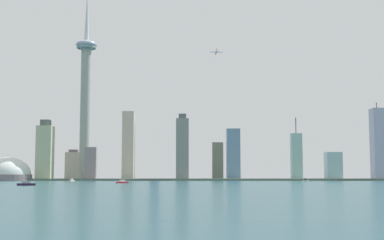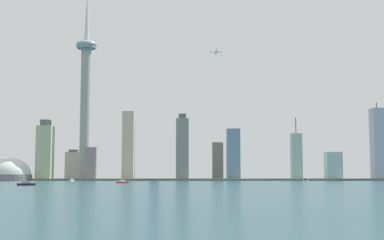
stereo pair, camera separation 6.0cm
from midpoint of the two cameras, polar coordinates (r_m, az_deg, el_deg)
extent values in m
plane|color=#1E454E|center=(413.96, 6.91, -7.01)|extent=(6000.00, 6000.00, 0.00)
cube|color=#576A5C|center=(930.08, 2.90, -6.21)|extent=(814.58, 53.43, 3.46)
cylinder|color=gray|center=(982.27, -11.07, 0.85)|extent=(17.31, 17.31, 240.78)
ellipsoid|color=#8F9FB1|center=(1003.02, -10.94, 7.70)|extent=(37.28, 37.28, 15.49)
torus|color=gray|center=(1001.79, -10.94, 7.40)|extent=(34.78, 34.78, 3.10)
cone|color=silver|center=(1017.54, -10.88, 10.79)|extent=(8.66, 8.66, 97.53)
cylinder|color=slate|center=(961.85, -18.67, -5.70)|extent=(79.39, 79.39, 10.24)
ellipsoid|color=silver|center=(961.84, -18.66, -5.40)|extent=(75.42, 75.42, 57.01)
cube|color=#BFAD9B|center=(1013.46, -12.25, -4.73)|extent=(27.52, 18.39, 50.21)
cube|color=#64565F|center=(1014.26, -12.22, -3.17)|extent=(16.51, 11.03, 4.80)
cube|color=slate|center=(1023.32, -3.88, -1.92)|extent=(16.79, 16.80, 155.04)
cube|color=gray|center=(1005.95, 2.69, -4.31)|extent=(20.03, 13.63, 68.95)
cube|color=#89B5B0|center=(978.90, 10.82, -3.79)|extent=(18.92, 15.31, 82.19)
cylinder|color=#4C4C51|center=(982.23, 10.76, -0.57)|extent=(1.60, 1.60, 28.07)
cube|color=#5C7F9E|center=(973.01, 4.32, -3.61)|extent=(23.57, 22.86, 90.86)
cube|color=gray|center=(924.83, -1.01, -3.08)|extent=(21.40, 14.70, 104.81)
cube|color=#596261|center=(929.16, -1.00, 0.40)|extent=(12.84, 8.82, 8.03)
cube|color=gray|center=(936.36, -10.50, -4.52)|extent=(19.25, 13.06, 55.87)
cube|color=#C0B19E|center=(989.45, -6.64, -2.69)|extent=(20.64, 25.65, 123.00)
cube|color=#95BCC2|center=(966.96, 14.52, -4.69)|extent=(26.13, 24.47, 48.15)
cube|color=#ACB491|center=(959.32, -15.08, -3.36)|extent=(25.68, 25.93, 92.22)
cube|color=#535F5A|center=(962.65, -15.00, -0.30)|extent=(15.41, 15.56, 10.41)
cube|color=#9A9FBA|center=(976.78, 18.79, -2.42)|extent=(19.60, 25.12, 121.84)
cylinder|color=#4C4C51|center=(982.48, 18.67, 1.43)|extent=(1.60, 1.60, 10.27)
cube|color=gray|center=(1078.47, -15.23, -1.78)|extent=(13.71, 27.83, 160.24)
cylinder|color=#4C4C51|center=(1088.59, -15.10, 3.13)|extent=(1.60, 1.60, 26.57)
cube|color=#251730|center=(515.09, -16.90, -6.44)|extent=(16.54, 11.42, 1.93)
cube|color=#9599A7|center=(515.06, -16.89, -6.21)|extent=(7.87, 6.38, 2.15)
cylinder|color=silver|center=(515.03, -16.88, -5.85)|extent=(0.24, 0.24, 4.35)
cube|color=#B01925|center=(642.48, -7.28, -6.47)|extent=(14.04, 12.11, 1.53)
cube|color=silver|center=(642.46, -7.28, -6.30)|extent=(6.91, 6.32, 2.35)
cube|color=beige|center=(834.65, -12.44, -6.21)|extent=(8.27, 13.68, 1.39)
cube|color=#A09CB4|center=(834.63, -12.44, -6.07)|extent=(4.68, 6.38, 2.69)
cube|color=beige|center=(827.54, 11.74, -6.22)|extent=(9.17, 10.13, 1.68)
cube|color=#282E4C|center=(827.52, 11.74, -6.07)|extent=(4.81, 5.08, 2.58)
cylinder|color=silver|center=(827.50, 11.73, -5.83)|extent=(0.24, 0.24, 4.31)
cylinder|color=#BAB0C8|center=(975.05, 2.54, 7.01)|extent=(3.91, 23.12, 2.42)
sphere|color=#BAB0C8|center=(986.20, 2.46, 6.87)|extent=(2.42, 2.42, 2.42)
cube|color=#BAB0C8|center=(975.29, 2.53, 7.08)|extent=(23.07, 3.86, 0.50)
cube|color=#BAB0C8|center=(965.77, 2.60, 7.16)|extent=(8.13, 2.18, 0.40)
cube|color=#2D333D|center=(966.52, 2.60, 7.35)|extent=(0.61, 1.69, 5.00)
camera|label=1|loc=(0.03, -90.00, 0.00)|focal=51.19mm
camera|label=2|loc=(0.03, 90.00, 0.00)|focal=51.19mm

